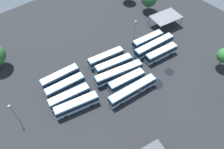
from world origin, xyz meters
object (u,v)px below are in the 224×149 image
object	(u,v)px
bus_row1_slot1	(114,65)
bus_row0_slot0	(148,40)
bus_row0_slot1	(154,46)
bus_row1_slot3	(126,81)
bus_row2_slot1	(65,86)
bus_row0_slot2	(161,53)
lamp_post_far_corner	(135,29)
bus_row1_slot2	(119,73)
bus_row2_slot0	(60,77)
bus_row2_slot3	(77,105)
bus_row2_slot2	(70,97)
bus_row1_slot0	(106,58)
maintenance_shelter	(166,17)
lamp_post_by_building	(14,113)
bus_row1_slot4	(133,91)

from	to	relation	value
bus_row1_slot1	bus_row0_slot0	bearing A→B (deg)	-176.43
bus_row0_slot1	bus_row1_slot3	xyz separation A→B (m)	(17.31, 4.85, -0.00)
bus_row1_slot3	bus_row2_slot1	world-z (taller)	same
bus_row0_slot2	lamp_post_far_corner	world-z (taller)	lamp_post_far_corner
bus_row1_slot2	bus_row2_slot0	distance (m)	17.83
bus_row2_slot3	bus_row2_slot2	bearing A→B (deg)	-89.92
bus_row1_slot3	bus_row2_slot3	bearing A→B (deg)	-9.42
bus_row1_slot1	bus_row2_slot1	xyz separation A→B (m)	(16.23, -2.81, -0.00)
bus_row2_slot2	bus_row1_slot0	bearing A→B (deg)	-163.93
bus_row0_slot2	bus_row2_slot2	world-z (taller)	same
maintenance_shelter	bus_row1_slot2	bearing A→B (deg)	14.32
bus_row0_slot2	lamp_post_by_building	world-z (taller)	lamp_post_by_building
lamp_post_far_corner	bus_row1_slot2	bearing A→B (deg)	31.57
bus_row0_slot2	bus_row2_slot0	size ratio (longest dim) A/B	0.99
bus_row1_slot1	lamp_post_far_corner	world-z (taller)	lamp_post_far_corner
bus_row1_slot1	bus_row1_slot3	distance (m)	7.35
maintenance_shelter	bus_row1_slot3	bearing A→B (deg)	20.52
bus_row0_slot1	bus_row2_slot3	bearing A→B (deg)	3.74
bus_row2_slot1	maintenance_shelter	xyz separation A→B (m)	(-45.32, -1.27, 2.13)
bus_row1_slot2	lamp_post_far_corner	size ratio (longest dim) A/B	2.02
bus_row0_slot0	bus_row2_slot2	distance (m)	33.82
bus_row2_slot3	bus_row1_slot4	bearing A→B (deg)	156.93
bus_row1_slot4	bus_row2_slot0	bearing A→B (deg)	-53.04
bus_row2_slot0	bus_row2_slot3	bearing A→B (deg)	81.30
bus_row1_slot0	bus_row1_slot1	xyz separation A→B (m)	(0.06, 3.95, 0.00)
bus_row1_slot0	bus_row2_slot2	size ratio (longest dim) A/B	1.03
maintenance_shelter	lamp_post_far_corner	world-z (taller)	lamp_post_far_corner
bus_row0_slot0	bus_row2_slot1	size ratio (longest dim) A/B	1.00
bus_row0_slot0	bus_row1_slot0	world-z (taller)	same
bus_row0_slot2	bus_row2_slot3	size ratio (longest dim) A/B	0.95
bus_row1_slot3	bus_row1_slot1	bearing A→B (deg)	-99.34
bus_row0_slot0	bus_row1_slot1	distance (m)	16.52
bus_row1_slot0	bus_row1_slot3	size ratio (longest dim) A/B	1.05
bus_row1_slot4	bus_row2_slot3	bearing A→B (deg)	-23.07
bus_row1_slot0	lamp_post_far_corner	xyz separation A→B (m)	(-15.00, -2.32, 2.45)
lamp_post_by_building	bus_row1_slot3	bearing A→B (deg)	162.73
lamp_post_by_building	bus_row1_slot4	bearing A→B (deg)	155.75
bus_row0_slot0	maintenance_shelter	bearing A→B (deg)	-166.37
bus_row0_slot1	bus_row2_slot0	bearing A→B (deg)	-16.04
bus_row0_slot2	bus_row2_slot1	distance (m)	32.77
bus_row1_slot4	bus_row1_slot3	bearing A→B (deg)	-105.54
bus_row1_slot1	bus_row2_slot3	bearing A→B (deg)	14.86
maintenance_shelter	lamp_post_by_building	world-z (taller)	lamp_post_by_building
bus_row1_slot4	lamp_post_by_building	distance (m)	31.97
bus_row2_slot2	bus_row1_slot1	bearing A→B (deg)	-176.54
bus_row0_slot2	bus_row0_slot0	bearing A→B (deg)	-99.52
bus_row1_slot1	bus_row1_slot3	world-z (taller)	same
maintenance_shelter	lamp_post_by_building	xyz separation A→B (m)	(60.37, 1.99, 0.53)
bus_row1_slot0	bus_row1_slot2	size ratio (longest dim) A/B	0.80
bus_row1_slot0	bus_row1_slot1	size ratio (longest dim) A/B	0.99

